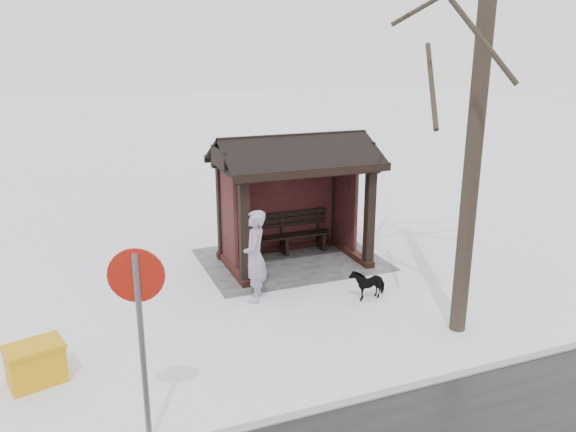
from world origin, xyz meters
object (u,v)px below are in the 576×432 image
object	(u,v)px
bus_shelter	(292,173)
pedestrian	(255,256)
grit_bin	(36,364)
road_sign	(139,309)
dog	(368,283)

from	to	relation	value
bus_shelter	pedestrian	bearing A→B (deg)	50.06
grit_bin	pedestrian	bearing A→B (deg)	-173.90
bus_shelter	road_sign	bearing A→B (deg)	52.48
bus_shelter	grit_bin	xyz separation A→B (m)	(5.56, 3.42, -1.84)
pedestrian	road_sign	xyz separation A→B (m)	(2.66, 3.63, 0.94)
bus_shelter	road_sign	world-z (taller)	bus_shelter
bus_shelter	dog	xyz separation A→B (m)	(-0.66, 2.55, -1.86)
pedestrian	bus_shelter	bearing A→B (deg)	162.76
dog	grit_bin	size ratio (longest dim) A/B	0.77
bus_shelter	pedestrian	xyz separation A→B (m)	(1.52, 1.81, -1.22)
pedestrian	grit_bin	size ratio (longest dim) A/B	1.98
road_sign	dog	bearing A→B (deg)	-131.55
pedestrian	dog	bearing A→B (deg)	94.05
pedestrian	grit_bin	bearing A→B (deg)	-45.58
dog	grit_bin	bearing A→B (deg)	-88.10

